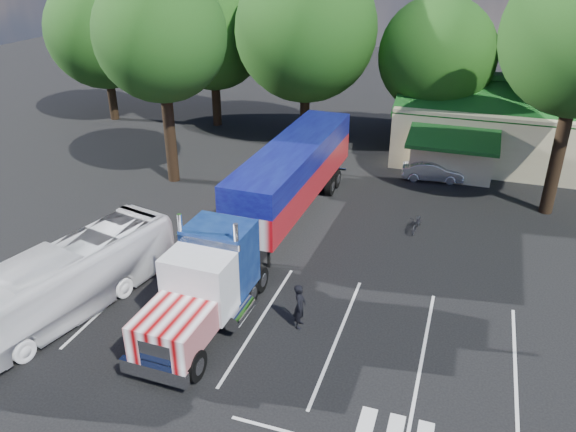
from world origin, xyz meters
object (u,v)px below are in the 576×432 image
(semi_truck, at_px, (275,194))
(tour_bus, at_px, (63,283))
(bicycle, at_px, (417,223))
(woman, at_px, (300,306))
(silver_sedan, at_px, (433,171))

(semi_truck, distance_m, tour_bus, 10.55)
(bicycle, distance_m, tour_bus, 17.27)
(semi_truck, distance_m, woman, 7.50)
(bicycle, bearing_deg, semi_truck, -149.12)
(silver_sedan, bearing_deg, tour_bus, 139.86)
(woman, xyz_separation_m, tour_bus, (-9.17, -2.20, 0.52))
(bicycle, bearing_deg, woman, -103.31)
(bicycle, xyz_separation_m, tour_bus, (-12.50, -11.88, 1.01))
(semi_truck, relative_size, tour_bus, 2.00)
(woman, distance_m, bicycle, 10.25)
(semi_truck, xyz_separation_m, bicycle, (6.67, 3.14, -2.02))
(woman, xyz_separation_m, silver_sedan, (3.40, 17.01, -0.32))
(tour_bus, distance_m, silver_sedan, 22.97)
(silver_sedan, bearing_deg, woman, 161.75)
(bicycle, xyz_separation_m, silver_sedan, (0.07, 7.33, 0.17))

